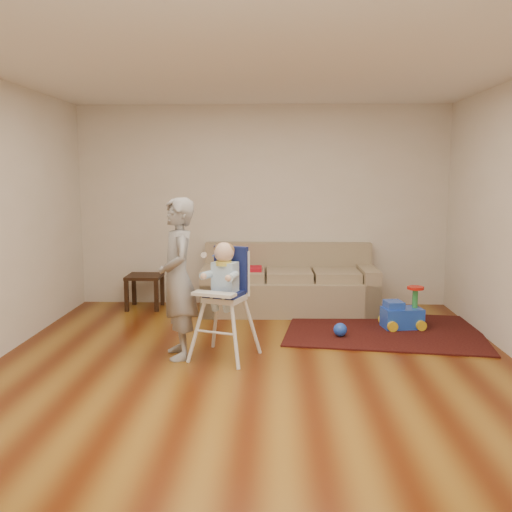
{
  "coord_description": "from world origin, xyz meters",
  "views": [
    {
      "loc": [
        0.19,
        -5.01,
        1.77
      ],
      "look_at": [
        0.0,
        0.4,
        1.0
      ],
      "focal_mm": 40.0,
      "sensor_mm": 36.0,
      "label": 1
    }
  ],
  "objects_px": {
    "sofa": "(289,279)",
    "side_table": "(145,292)",
    "toy_ball": "(340,330)",
    "high_chair": "(224,302)",
    "ride_on_toy": "(402,307)",
    "adult": "(178,279)"
  },
  "relations": [
    {
      "from": "sofa",
      "to": "side_table",
      "type": "xyz_separation_m",
      "value": [
        -1.92,
        0.1,
        -0.21
      ]
    },
    {
      "from": "sofa",
      "to": "toy_ball",
      "type": "height_order",
      "value": "sofa"
    },
    {
      "from": "side_table",
      "to": "high_chair",
      "type": "xyz_separation_m",
      "value": [
        1.26,
        -2.04,
        0.33
      ]
    },
    {
      "from": "ride_on_toy",
      "to": "toy_ball",
      "type": "distance_m",
      "value": 0.87
    },
    {
      "from": "toy_ball",
      "to": "ride_on_toy",
      "type": "bearing_deg",
      "value": 27.24
    },
    {
      "from": "high_chair",
      "to": "toy_ball",
      "type": "bearing_deg",
      "value": 51.51
    },
    {
      "from": "sofa",
      "to": "toy_ball",
      "type": "xyz_separation_m",
      "value": [
        0.54,
        -1.22,
        -0.34
      ]
    },
    {
      "from": "high_chair",
      "to": "sofa",
      "type": "bearing_deg",
      "value": 91.58
    },
    {
      "from": "sofa",
      "to": "high_chair",
      "type": "height_order",
      "value": "high_chair"
    },
    {
      "from": "sofa",
      "to": "adult",
      "type": "height_order",
      "value": "adult"
    },
    {
      "from": "sofa",
      "to": "ride_on_toy",
      "type": "relative_size",
      "value": 4.64
    },
    {
      "from": "ride_on_toy",
      "to": "toy_ball",
      "type": "relative_size",
      "value": 3.27
    },
    {
      "from": "ride_on_toy",
      "to": "toy_ball",
      "type": "bearing_deg",
      "value": -161.58
    },
    {
      "from": "side_table",
      "to": "adult",
      "type": "relative_size",
      "value": 0.29
    },
    {
      "from": "side_table",
      "to": "high_chair",
      "type": "distance_m",
      "value": 2.42
    },
    {
      "from": "toy_ball",
      "to": "high_chair",
      "type": "distance_m",
      "value": 1.48
    },
    {
      "from": "ride_on_toy",
      "to": "high_chair",
      "type": "bearing_deg",
      "value": -159.19
    },
    {
      "from": "side_table",
      "to": "adult",
      "type": "bearing_deg",
      "value": -68.32
    },
    {
      "from": "side_table",
      "to": "ride_on_toy",
      "type": "relative_size",
      "value": 0.93
    },
    {
      "from": "toy_ball",
      "to": "adult",
      "type": "distance_m",
      "value": 1.93
    },
    {
      "from": "toy_ball",
      "to": "adult",
      "type": "height_order",
      "value": "adult"
    },
    {
      "from": "sofa",
      "to": "toy_ball",
      "type": "relative_size",
      "value": 15.18
    }
  ]
}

